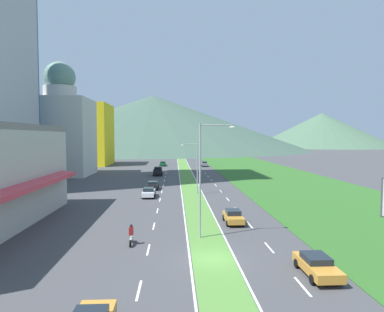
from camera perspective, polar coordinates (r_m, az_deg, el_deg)
The scene contains 40 objects.
ground_plane at distance 27.23m, azimuth 3.50°, elevation -16.94°, with size 600.00×600.00×0.00m, color #424244.
grass_median at distance 85.96m, azimuth -1.00°, elevation -3.05°, with size 3.20×240.00×0.06m, color #518438.
grass_verge_right at distance 89.07m, azimuth 12.38°, elevation -2.91°, with size 24.00×240.00×0.06m, color #2D6023.
lane_dash_left_2 at distance 22.58m, azimuth -8.89°, elevation -21.33°, with size 0.16×2.80×0.01m, color silver.
lane_dash_left_3 at distance 29.56m, azimuth -7.33°, elevation -15.30°, with size 0.16×2.80×0.01m, color silver.
lane_dash_left_4 at distance 36.75m, azimuth -6.41°, elevation -11.59°, with size 0.16×2.80×0.01m, color silver.
lane_dash_left_5 at distance 44.05m, azimuth -5.82°, elevation -9.10°, with size 0.16×2.80×0.01m, color silver.
lane_dash_left_6 at distance 51.41m, azimuth -5.40°, elevation -7.32°, with size 0.16×2.80×0.01m, color silver.
lane_dash_left_7 at distance 58.81m, azimuth -5.08°, elevation -5.98°, with size 0.16×2.80×0.01m, color silver.
lane_dash_left_8 at distance 66.24m, azimuth -4.84°, elevation -4.95°, with size 0.16×2.80×0.01m, color silver.
lane_dash_left_9 at distance 73.68m, azimuth -4.65°, elevation -4.12°, with size 0.16×2.80×0.01m, color silver.
lane_dash_left_10 at distance 81.14m, azimuth -4.49°, elevation -3.45°, with size 0.16×2.80×0.01m, color silver.
lane_dash_left_11 at distance 88.61m, azimuth -4.36°, elevation -2.89°, with size 0.16×2.80×0.01m, color silver.
lane_dash_right_2 at distance 23.86m, azimuth 18.03°, elevation -20.07°, with size 0.16×2.80×0.01m, color silver.
lane_dash_right_3 at distance 30.54m, azimuth 12.81°, elevation -14.74°, with size 0.16×2.80×0.01m, color silver.
lane_dash_right_4 at distance 37.54m, azimuth 9.64°, elevation -11.29°, with size 0.16×2.80×0.01m, color silver.
lane_dash_right_5 at distance 44.71m, azimuth 7.52°, elevation -8.92°, with size 0.16×2.80×0.01m, color silver.
lane_dash_right_6 at distance 51.98m, azimuth 6.00°, elevation -7.20°, with size 0.16×2.80×0.01m, color silver.
lane_dash_right_7 at distance 59.31m, azimuth 4.87°, elevation -5.91°, with size 0.16×2.80×0.01m, color silver.
lane_dash_right_8 at distance 66.68m, azimuth 3.99°, elevation -4.89°, with size 0.16×2.80×0.01m, color silver.
lane_dash_right_9 at distance 74.08m, azimuth 3.28°, elevation -4.08°, with size 0.16×2.80×0.01m, color silver.
lane_dash_right_10 at distance 81.50m, azimuth 2.71°, elevation -3.41°, with size 0.16×2.80×0.01m, color silver.
lane_dash_right_11 at distance 88.94m, azimuth 2.23°, elevation -2.86°, with size 0.16×2.80×0.01m, color silver.
edge_line_median_left at distance 85.92m, azimuth -2.17°, elevation -3.07°, with size 0.16×240.00×0.01m, color silver.
edge_line_median_right at distance 86.04m, azimuth 0.17°, elevation -3.06°, with size 0.16×240.00×0.01m, color silver.
domed_building at distance 89.36m, azimuth -21.12°, elevation 4.12°, with size 14.22×14.22×27.61m.
midrise_colored at distance 119.87m, azimuth -17.76°, elevation 3.42°, with size 17.59×17.59×20.36m, color yellow.
hill_far_left at distance 297.10m, azimuth -14.07°, elevation 4.73°, with size 231.51×231.51×35.72m, color #47664C.
hill_far_center at distance 258.14m, azimuth -6.53°, elevation 5.57°, with size 226.68×226.68×40.43m, color #3D5647.
hill_far_right at distance 338.81m, azimuth 20.88°, elevation 4.06°, with size 127.01×127.01×31.60m, color #47664C.
street_lamp_near at distance 31.29m, azimuth 1.97°, elevation -2.86°, with size 3.37×0.41×10.61m.
street_lamp_mid at distance 55.54m, azimuth 0.57°, elevation -1.47°, with size 2.80×0.29×8.39m.
car_0 at distance 110.91m, azimuth -4.90°, elevation -1.27°, with size 2.02×4.75×1.51m.
car_2 at distance 53.81m, azimuth -7.27°, elevation -6.04°, with size 1.97×4.71×1.49m.
car_3 at distance 25.61m, azimuth 20.18°, elevation -16.77°, with size 1.98×4.52×1.35m.
car_4 at distance 108.56m, azimuth 2.09°, elevation -1.34°, with size 1.90×4.23×1.59m.
car_5 at distance 37.84m, azimuth 6.92°, elevation -10.02°, with size 1.90×4.25×1.44m.
car_6 at distance 61.77m, azimuth -6.58°, elevation -4.86°, with size 2.02×4.47×1.43m.
pickup_truck_0 at distance 84.03m, azimuth -5.72°, elevation -2.56°, with size 2.18×5.40×2.00m.
motorcycle_rider at distance 30.86m, azimuth -10.14°, elevation -13.08°, with size 0.36×2.00×1.80m.
Camera 1 is at (-2.90, -25.40, 9.36)m, focal length 31.82 mm.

